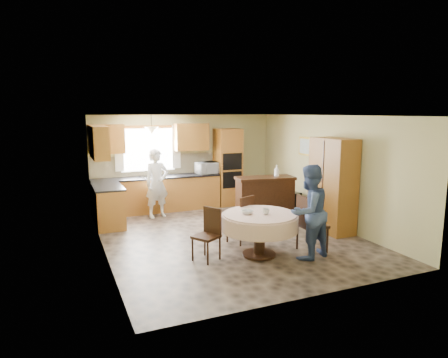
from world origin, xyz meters
TOP-DOWN VIEW (x-y plane):
  - floor at (0.00, 0.00)m, footprint 5.00×6.00m
  - ceiling at (0.00, 0.00)m, footprint 5.00×6.00m
  - wall_back at (0.00, 3.00)m, footprint 5.00×0.02m
  - wall_front at (0.00, -3.00)m, footprint 5.00×0.02m
  - wall_left at (-2.50, 0.00)m, footprint 0.02×6.00m
  - wall_right at (2.50, 0.00)m, footprint 0.02×6.00m
  - window at (-1.00, 2.98)m, footprint 1.40×0.03m
  - curtain_left at (-1.75, 2.93)m, footprint 0.22×0.02m
  - curtain_right at (-0.25, 2.93)m, footprint 0.22×0.02m
  - base_cab_back at (-0.85, 2.70)m, footprint 3.30×0.60m
  - counter_back at (-0.85, 2.70)m, footprint 3.30×0.64m
  - base_cab_left at (-2.20, 1.80)m, footprint 0.60×1.20m
  - counter_left at (-2.20, 1.80)m, footprint 0.64×1.20m
  - backsplash at (-0.85, 2.99)m, footprint 3.30×0.02m
  - wall_cab_left at (-2.05, 2.83)m, footprint 0.85×0.33m
  - wall_cab_right at (0.15, 2.83)m, footprint 0.90×0.33m
  - wall_cab_side at (-2.33, 1.80)m, footprint 0.33×1.20m
  - oven_tower at (1.15, 2.69)m, footprint 0.66×0.62m
  - oven_upper at (1.15, 2.38)m, footprint 0.56×0.01m
  - oven_lower at (1.15, 2.38)m, footprint 0.56×0.01m
  - pendant at (-1.00, 2.50)m, footprint 0.36×0.36m
  - sideboard at (1.31, 0.84)m, footprint 1.45×0.76m
  - space_heater at (2.20, 1.02)m, footprint 0.46×0.37m
  - cupboard at (2.22, -0.51)m, footprint 0.53×1.06m
  - dining_table at (0.06, -1.25)m, footprint 1.37×1.37m
  - chair_left at (-0.84, -1.06)m, footprint 0.54×0.54m
  - chair_back at (0.09, -0.51)m, footprint 0.54×0.54m
  - chair_right at (0.99, -1.43)m, footprint 0.46×0.46m
  - framed_picture at (2.47, 0.89)m, footprint 0.06×0.55m
  - microwave at (0.51, 2.65)m, footprint 0.63×0.48m
  - person_sink at (-0.99, 2.12)m, footprint 0.69×0.53m
  - person_dining at (0.80, -1.69)m, footprint 0.95×0.83m
  - bowl_sideboard at (1.11, 0.84)m, footprint 0.28×0.28m
  - bottle_sideboard at (1.62, 0.84)m, footprint 0.16×0.16m
  - cup_table at (0.13, -1.35)m, footprint 0.15×0.15m
  - bowl_table at (-0.16, -1.20)m, footprint 0.23×0.23m

SIDE VIEW (x-z plane):
  - floor at x=0.00m, z-range -0.01..0.01m
  - space_heater at x=2.20m, z-range 0.00..0.56m
  - base_cab_back at x=-0.85m, z-range 0.00..0.88m
  - base_cab_left at x=-2.20m, z-range 0.00..0.88m
  - sideboard at x=1.31m, z-range 0.00..0.99m
  - chair_left at x=-0.84m, z-range 0.05..0.96m
  - chair_back at x=0.09m, z-range 0.05..1.01m
  - chair_right at x=0.99m, z-range 0.06..1.11m
  - dining_table at x=0.06m, z-range 0.22..1.00m
  - oven_lower at x=1.15m, z-range 0.53..0.97m
  - bowl_table at x=-0.16m, z-range 0.78..0.85m
  - cup_table at x=0.13m, z-range 0.78..0.88m
  - person_dining at x=0.80m, z-range 0.00..1.68m
  - person_sink at x=-0.99m, z-range 0.00..1.68m
  - counter_back at x=-0.85m, z-range 0.88..0.92m
  - counter_left at x=-2.20m, z-range 0.88..0.92m
  - cupboard at x=2.22m, z-range 0.00..2.03m
  - bowl_sideboard at x=1.11m, z-range 0.99..1.04m
  - oven_tower at x=1.15m, z-range 0.00..2.12m
  - microwave at x=0.51m, z-range 0.92..1.23m
  - bottle_sideboard at x=1.62m, z-range 0.99..1.32m
  - backsplash at x=-0.85m, z-range 0.90..1.46m
  - wall_back at x=0.00m, z-range 0.00..2.50m
  - wall_front at x=0.00m, z-range 0.00..2.50m
  - wall_left at x=-2.50m, z-range 0.00..2.50m
  - wall_right at x=2.50m, z-range 0.00..2.50m
  - oven_upper at x=1.15m, z-range 1.02..1.48m
  - window at x=-1.00m, z-range 1.05..2.15m
  - curtain_left at x=-1.75m, z-range 1.08..2.22m
  - curtain_right at x=-0.25m, z-range 1.08..2.22m
  - framed_picture at x=2.47m, z-range 1.51..1.96m
  - wall_cab_left at x=-2.05m, z-range 1.55..2.27m
  - wall_cab_right at x=0.15m, z-range 1.55..2.27m
  - wall_cab_side at x=-2.33m, z-range 1.55..2.27m
  - pendant at x=-1.00m, z-range 2.03..2.21m
  - ceiling at x=0.00m, z-range 2.50..2.50m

